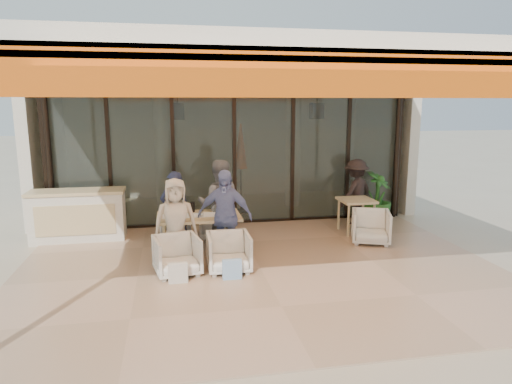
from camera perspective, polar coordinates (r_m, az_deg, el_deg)
The scene contains 21 objects.
ground at distance 7.77m, azimuth 0.52°, elevation -9.65°, with size 70.00×70.00×0.00m, color #C6B293.
terrace_floor at distance 7.76m, azimuth 0.52°, elevation -9.61°, with size 8.00×6.00×0.01m, color tan.
terrace_structure at distance 7.02m, azimuth 1.00°, elevation 15.17°, with size 8.00×6.00×3.40m.
glass_storefront at distance 10.29m, azimuth -2.73°, elevation 4.65°, with size 8.08×0.10×3.20m.
interior_block at distance 12.53m, azimuth -4.22°, elevation 8.67°, with size 9.05×3.62×3.52m.
host_counter at distance 9.86m, azimuth -21.34°, elevation -2.70°, with size 1.85×0.65×1.04m.
dining_table at distance 8.37m, azimuth -7.22°, elevation -3.29°, with size 1.50×0.90×0.93m.
chair_far_left at distance 9.36m, azimuth -10.05°, elevation -4.18°, with size 0.61×0.57×0.63m, color white.
chair_far_right at distance 9.40m, azimuth -4.91°, elevation -3.99°, with size 0.61×0.57×0.62m, color white.
chair_near_left at distance 7.53m, azimuth -9.85°, elevation -7.61°, with size 0.69×0.65×0.71m, color white.
chair_near_right at distance 7.58m, azimuth -3.44°, elevation -7.33°, with size 0.69×0.65×0.71m, color white.
diner_navy at distance 8.77m, azimuth -10.10°, elevation -2.26°, with size 0.55×0.36×1.50m, color #1A1D3A.
diner_grey at distance 8.79m, azimuth -4.64°, elevation -1.45°, with size 0.82×0.64×1.69m, color #5D5D61.
diner_cream at distance 7.90m, azimuth -10.01°, elevation -3.72°, with size 0.74×0.48×1.51m, color beige.
diner_periwinkle at distance 7.93m, azimuth -3.94°, elevation -3.04°, with size 0.96×0.40×1.64m, color #6870AD.
tote_bag_cream at distance 7.22m, azimuth -9.74°, elevation -10.03°, with size 0.30×0.10×0.34m, color silver.
tote_bag_blue at distance 7.27m, azimuth -3.01°, elevation -9.71°, with size 0.30×0.10×0.34m, color #99BFD8.
side_table at distance 9.92m, azimuth 12.43°, elevation -1.48°, with size 0.70×0.70×0.74m.
side_chair at distance 9.32m, azimuth 14.17°, elevation -4.06°, with size 0.72×0.67×0.74m, color white.
standing_woman at distance 10.62m, azimuth 12.36°, elevation -0.01°, with size 0.98×0.56×1.51m, color black.
potted_palm at distance 10.90m, azimuth 14.92°, elevation -0.68°, with size 0.67×0.67×1.20m, color #1E5919.
Camera 1 is at (-1.42, -7.13, 2.75)m, focal length 32.00 mm.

